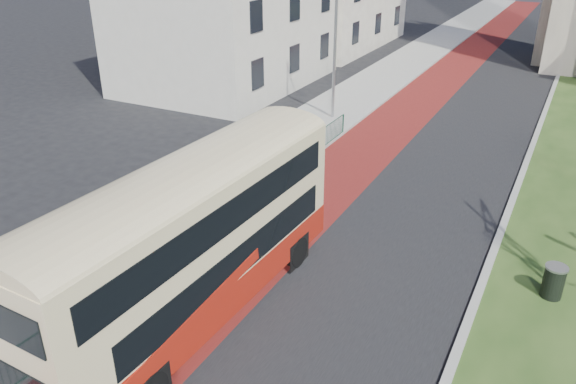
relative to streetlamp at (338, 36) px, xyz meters
The scene contains 10 objects.
ground 19.08m from the streetlamp, 76.42° to the right, with size 160.00×160.00×0.00m, color black.
road_carriageway 7.70m from the streetlamp, 18.88° to the left, with size 9.00×120.00×0.01m, color black.
bus_lane 5.91m from the streetlamp, 32.43° to the left, with size 3.40×120.00×0.01m, color #591414.
pavement_west 5.00m from the streetlamp, 108.07° to the left, with size 4.00×120.00×0.12m, color gray.
kerb_west 5.13m from the streetlamp, 56.03° to the left, with size 0.25×120.00×0.13m, color #999993.
kerb_east 12.07m from the streetlamp, 20.95° to the left, with size 0.25×80.00×0.13m, color #999993.
pedestrian_railing 14.64m from the streetlamp, 84.30° to the right, with size 0.07×24.00×1.12m.
streetlamp is the anchor object (origin of this frame).
bus 18.58m from the streetlamp, 78.54° to the right, with size 2.83×10.79×4.48m.
litter_bin 18.08m from the streetlamp, 45.52° to the right, with size 0.81×0.81×1.03m.
Camera 1 is at (7.47, -10.24, 9.95)m, focal length 35.00 mm.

